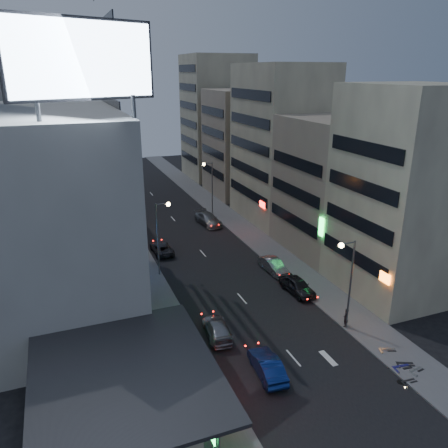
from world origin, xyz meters
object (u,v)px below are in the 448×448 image
parked_car_right_near (297,286)px  scooter_black_b (414,356)px  scooter_silver_a (420,360)px  scooter_silver_b (395,342)px  person (346,318)px  scooter_blue (409,357)px  road_car_silver (217,328)px  parked_car_right_far (208,219)px  scooter_black_a (414,372)px  parked_car_right_mid (273,266)px  parked_car_left (162,248)px  road_car_blue (267,366)px

parked_car_right_near → scooter_black_b: size_ratio=2.49×
scooter_silver_a → scooter_silver_b: scooter_silver_b is taller
person → scooter_blue: 6.15m
person → road_car_silver: bearing=-56.7°
parked_car_right_far → scooter_blue: size_ratio=2.81×
scooter_black_a → parked_car_right_far: bearing=7.3°
parked_car_right_mid → parked_car_right_far: size_ratio=0.79×
scooter_black_a → scooter_black_b: bearing=-38.8°
person → parked_car_right_mid: bearing=-128.5°
road_car_silver → scooter_silver_b: road_car_silver is taller
parked_car_right_mid → scooter_silver_a: 18.86m
parked_car_left → person: (10.94, -21.69, 0.31)m
parked_car_left → road_car_silver: (0.17, -18.83, 0.04)m
parked_car_left → road_car_silver: bearing=89.6°
parked_car_right_mid → person: 12.17m
parked_car_left → scooter_black_a: (11.47, -29.10, -0.02)m
scooter_blue → scooter_silver_a: bearing=-125.0°
parked_car_right_mid → road_car_silver: bearing=-140.0°
road_car_blue → scooter_silver_a: bearing=168.0°
scooter_black_a → scooter_blue: bearing=-25.8°
scooter_silver_a → scooter_blue: (-0.58, 0.53, 0.08)m
parked_car_right_far → scooter_silver_b: (3.96, -33.58, -0.14)m
scooter_black_b → road_car_silver: bearing=78.7°
scooter_black_b → parked_car_left: bearing=48.6°
scooter_silver_b → scooter_silver_a: bearing=-155.8°
scooter_blue → scooter_silver_b: size_ratio=1.10×
scooter_blue → parked_car_right_near: bearing=15.8°
parked_car_left → scooter_silver_b: (12.68, -25.73, 0.03)m
parked_car_right_far → road_car_silver: size_ratio=1.18×
scooter_blue → person: bearing=19.3°
parked_car_right_near → road_car_blue: size_ratio=1.02×
parked_car_right_near → scooter_silver_b: (2.44, -11.01, -0.12)m
parked_car_left → scooter_silver_a: parked_car_left is taller
parked_car_right_mid → parked_car_right_far: (-1.52, 17.38, 0.08)m
parked_car_right_far → scooter_silver_a: parked_car_right_far is taller
parked_car_right_near → scooter_silver_b: 11.28m
scooter_silver_a → scooter_silver_b: 2.49m
road_car_blue → person: (9.09, 3.09, 0.21)m
parked_car_right_far → scooter_black_a: size_ratio=3.40×
parked_car_right_near → parked_car_left: size_ratio=1.00×
road_car_silver → scooter_blue: road_car_silver is taller
parked_car_right_mid → parked_car_left: bearing=134.3°
person → scooter_silver_b: 4.42m
parked_car_left → scooter_black_a: parked_car_left is taller
parked_car_right_far → scooter_silver_b: parked_car_right_far is taller
scooter_black_b → scooter_silver_b: bearing=25.5°
person → scooter_silver_a: person is taller
road_car_silver → person: size_ratio=2.82×
parked_car_right_mid → scooter_silver_b: bearing=-84.1°
road_car_silver → parked_car_right_near: bearing=-150.8°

